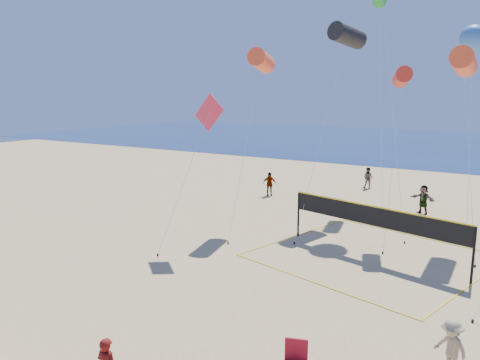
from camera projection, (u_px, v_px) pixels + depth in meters
The scene contains 13 objects.
ocean at pixel (476, 146), 63.68m from camera, with size 140.00×50.00×0.03m, color navy.
bystander_b at pixel (451, 348), 12.06m from camera, with size 1.01×0.58×1.56m, color tan.
far_person_0 at pixel (269, 184), 33.27m from camera, with size 0.99×0.41×1.69m, color gray.
far_person_1 at pixel (423, 199), 28.30m from camera, with size 1.63×0.52×1.76m, color gray.
far_person_3 at pixel (368, 178), 35.74m from camera, with size 0.79×0.61×1.62m, color gray.
camp_chair at pixel (296, 359), 11.87m from camera, with size 0.73×0.85×1.22m.
volleyball_net at pixel (374, 222), 20.77m from camera, with size 10.65×10.54×2.34m.
kite_0 at pixel (262, 61), 25.59m from camera, with size 1.65×6.13×9.62m.
kite_1 at pixel (347, 36), 27.50m from camera, with size 1.75×9.22×11.28m.
kite_2 at pixel (402, 77), 23.29m from camera, with size 1.36×4.83×8.54m.
kite_3 at pixel (207, 118), 22.01m from camera, with size 1.83×3.21×7.24m.
kite_7 at pixel (473, 38), 27.63m from camera, with size 1.86×5.97×11.19m.
kite_10 at pixel (464, 62), 22.74m from camera, with size 2.20×5.85×9.44m.
Camera 1 is at (5.29, -8.96, 7.29)m, focal length 35.00 mm.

